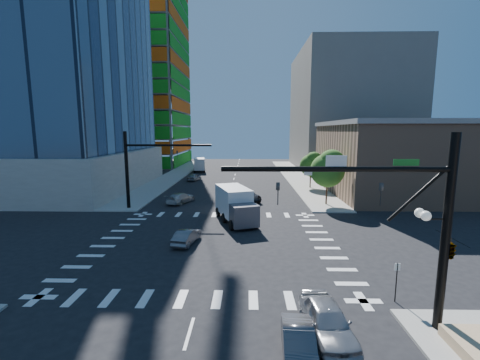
{
  "coord_description": "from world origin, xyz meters",
  "views": [
    {
      "loc": [
        2.66,
        -25.43,
        9.2
      ],
      "look_at": [
        1.86,
        8.0,
        4.06
      ],
      "focal_mm": 24.0,
      "sensor_mm": 36.0,
      "label": 1
    }
  ],
  "objects": [
    {
      "name": "car_nb_right",
      "position": [
        4.76,
        -13.5,
        0.61
      ],
      "size": [
        1.49,
        3.78,
        1.22
      ],
      "primitive_type": "imported",
      "rotation": [
        0.0,
        0.0,
        -0.05
      ],
      "color": "#45454A",
      "rests_on": "ground"
    },
    {
      "name": "signal_mast_se",
      "position": [
        10.6,
        -11.5,
        5.01
      ],
      "size": [
        10.51,
        2.48,
        9.0
      ],
      "color": "black",
      "rests_on": "sidewalk_se"
    },
    {
      "name": "tree_north",
      "position": [
        12.93,
        25.9,
        3.99
      ],
      "size": [
        3.54,
        3.52,
        5.78
      ],
      "color": "#382316",
      "rests_on": "sidewalk_ne"
    },
    {
      "name": "bg_building_ne",
      "position": [
        27.0,
        55.0,
        14.0
      ],
      "size": [
        24.0,
        30.0,
        28.0
      ],
      "primitive_type": "cube",
      "color": "#65605B",
      "rests_on": "ground"
    },
    {
      "name": "sidewalk_nw",
      "position": [
        -12.5,
        40.0,
        0.07
      ],
      "size": [
        5.0,
        60.0,
        0.15
      ],
      "primitive_type": "cube",
      "color": "gray",
      "rests_on": "ground"
    },
    {
      "name": "no_parking_sign",
      "position": [
        10.7,
        -9.0,
        1.38
      ],
      "size": [
        0.3,
        0.06,
        2.2
      ],
      "color": "black",
      "rests_on": "ground"
    },
    {
      "name": "box_truck_far",
      "position": [
        -8.39,
        47.22,
        1.37
      ],
      "size": [
        3.39,
        6.2,
        3.09
      ],
      "rotation": [
        0.0,
        0.0,
        3.3
      ],
      "color": "black",
      "rests_on": "ground"
    },
    {
      "name": "car_sb_near",
      "position": [
        -5.94,
        14.72,
        0.68
      ],
      "size": [
        3.51,
        5.06,
        1.36
      ],
      "primitive_type": "imported",
      "rotation": [
        0.0,
        0.0,
        2.76
      ],
      "color": "#B8B8B8",
      "rests_on": "ground"
    },
    {
      "name": "commercial_building",
      "position": [
        25.0,
        22.0,
        5.31
      ],
      "size": [
        20.5,
        22.5,
        10.6
      ],
      "color": "#9E775C",
      "rests_on": "ground"
    },
    {
      "name": "car_sb_mid",
      "position": [
        -7.3,
        33.51,
        0.66
      ],
      "size": [
        2.35,
        4.09,
        1.31
      ],
      "primitive_type": "imported",
      "rotation": [
        0.0,
        0.0,
        2.92
      ],
      "color": "#919498",
      "rests_on": "ground"
    },
    {
      "name": "tree_south",
      "position": [
        12.63,
        13.9,
        4.69
      ],
      "size": [
        4.16,
        4.16,
        6.82
      ],
      "color": "#382316",
      "rests_on": "sidewalk_ne"
    },
    {
      "name": "car_sb_cross",
      "position": [
        -2.34,
        -0.22,
        0.61
      ],
      "size": [
        1.92,
        3.88,
        1.22
      ],
      "primitive_type": "imported",
      "rotation": [
        0.0,
        0.0,
        2.96
      ],
      "color": "#535459",
      "rests_on": "ground"
    },
    {
      "name": "box_truck_near",
      "position": [
        1.53,
        6.15,
        1.52
      ],
      "size": [
        4.79,
        7.11,
        3.44
      ],
      "rotation": [
        0.0,
        0.0,
        0.34
      ],
      "color": "black",
      "rests_on": "ground"
    },
    {
      "name": "road_markings",
      "position": [
        0.0,
        0.0,
        0.01
      ],
      "size": [
        20.0,
        20.0,
        0.01
      ],
      "primitive_type": "cube",
      "color": "silver",
      "rests_on": "ground"
    },
    {
      "name": "car_nb_near",
      "position": [
        6.25,
        -12.07,
        0.77
      ],
      "size": [
        2.16,
        4.65,
        1.54
      ],
      "primitive_type": "imported",
      "rotation": [
        0.0,
        0.0,
        0.08
      ],
      "color": "gray",
      "rests_on": "ground"
    },
    {
      "name": "construction_building",
      "position": [
        -27.41,
        61.93,
        24.61
      ],
      "size": [
        25.16,
        34.5,
        70.6
      ],
      "color": "slate",
      "rests_on": "ground"
    },
    {
      "name": "ground",
      "position": [
        0.0,
        0.0,
        0.0
      ],
      "size": [
        160.0,
        160.0,
        0.0
      ],
      "primitive_type": "plane",
      "color": "black",
      "rests_on": "ground"
    },
    {
      "name": "car_nb_far",
      "position": [
        2.63,
        16.06,
        0.73
      ],
      "size": [
        4.14,
        5.77,
        1.46
      ],
      "primitive_type": "imported",
      "rotation": [
        0.0,
        0.0,
        0.37
      ],
      "color": "black",
      "rests_on": "ground"
    },
    {
      "name": "sidewalk_ne",
      "position": [
        12.5,
        40.0,
        0.07
      ],
      "size": [
        5.0,
        60.0,
        0.15
      ],
      "primitive_type": "cube",
      "color": "gray",
      "rests_on": "ground"
    },
    {
      "name": "signal_mast_nw",
      "position": [
        -10.0,
        11.5,
        5.49
      ],
      "size": [
        10.2,
        0.4,
        9.0
      ],
      "color": "black",
      "rests_on": "sidewalk_nw"
    }
  ]
}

